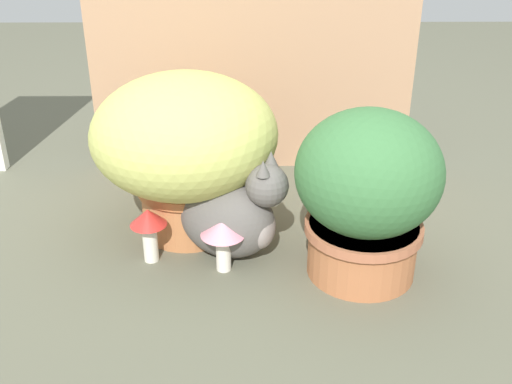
# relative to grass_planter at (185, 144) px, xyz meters

# --- Properties ---
(ground_plane) EXTENTS (6.00, 6.00, 0.00)m
(ground_plane) POSITION_rel_grass_planter_xyz_m (0.14, -0.09, -0.27)
(ground_plane) COLOR #585847
(cardboard_backdrop) EXTENTS (1.08, 0.03, 0.83)m
(cardboard_backdrop) POSITION_rel_grass_planter_xyz_m (0.18, 0.45, 0.15)
(cardboard_backdrop) COLOR tan
(cardboard_backdrop) RESTS_ON ground
(grass_planter) EXTENTS (0.51, 0.51, 0.46)m
(grass_planter) POSITION_rel_grass_planter_xyz_m (0.00, 0.00, 0.00)
(grass_planter) COLOR #B97143
(grass_planter) RESTS_ON ground
(leafy_planter) EXTENTS (0.36, 0.36, 0.44)m
(leafy_planter) POSITION_rel_grass_planter_xyz_m (0.46, -0.22, -0.04)
(leafy_planter) COLOR #B1683F
(leafy_planter) RESTS_ON ground
(cat) EXTENTS (0.36, 0.25, 0.32)m
(cat) POSITION_rel_grass_planter_xyz_m (0.13, -0.14, -0.15)
(cat) COLOR #5C5753
(cat) RESTS_ON ground
(mushroom_ornament_pink) EXTENTS (0.11, 0.11, 0.15)m
(mushroom_ornament_pink) POSITION_rel_grass_planter_xyz_m (0.11, -0.21, -0.16)
(mushroom_ornament_pink) COLOR white
(mushroom_ornament_pink) RESTS_ON ground
(mushroom_ornament_red) EXTENTS (0.10, 0.10, 0.15)m
(mushroom_ornament_red) POSITION_rel_grass_planter_xyz_m (-0.09, -0.16, -0.16)
(mushroom_ornament_red) COLOR white
(mushroom_ornament_red) RESTS_ON ground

